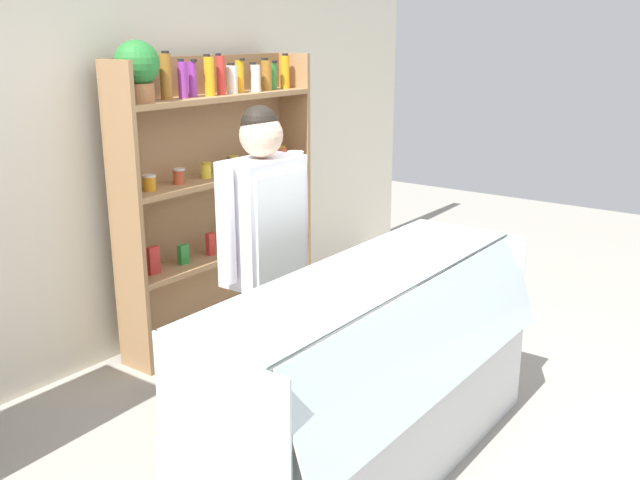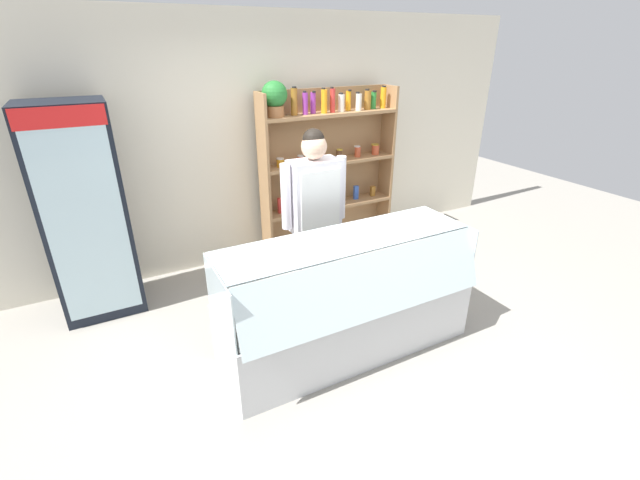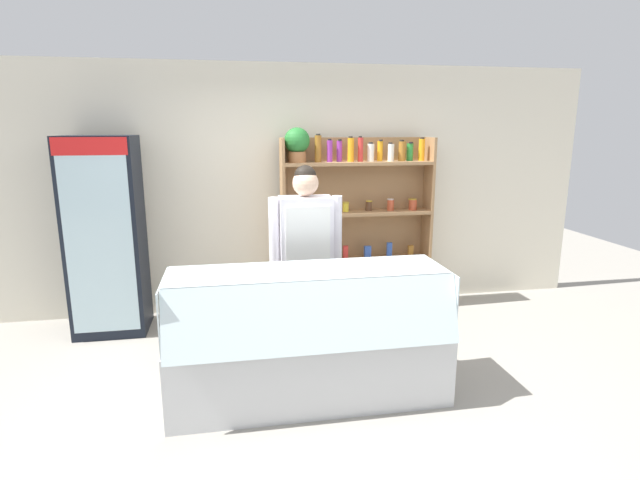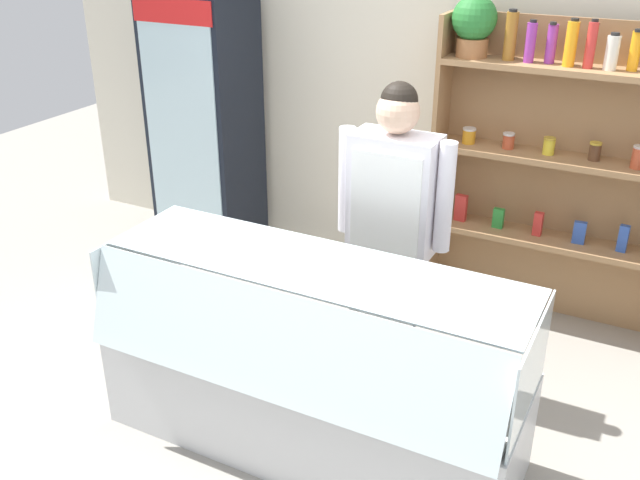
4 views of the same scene
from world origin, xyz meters
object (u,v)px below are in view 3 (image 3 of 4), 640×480
deli_display_case (308,359)px  shop_clerk (306,245)px  shelving_unit (350,208)px  drinks_fridge (106,237)px

deli_display_case → shop_clerk: 1.04m
shelving_unit → shop_clerk: (-0.65, -1.06, -0.14)m
shelving_unit → drinks_fridge: bearing=-176.0°
deli_display_case → shop_clerk: bearing=82.4°
shelving_unit → deli_display_case: (-0.75, -1.81, -0.85)m
deli_display_case → shop_clerk: size_ratio=1.21×
shelving_unit → deli_display_case: bearing=-112.5°
shelving_unit → deli_display_case: 2.14m
deli_display_case → shop_clerk: (0.10, 0.75, 0.71)m
drinks_fridge → shelving_unit: size_ratio=0.96×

